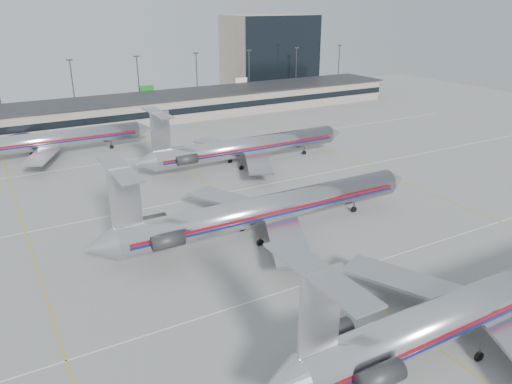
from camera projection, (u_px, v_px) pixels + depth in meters
ground at (397, 319)px, 49.89m from camera, size 260.00×260.00×0.00m
apron_markings at (335, 274)px, 57.99m from camera, size 160.00×0.15×0.02m
terminal at (123, 111)px, 128.15m from camera, size 162.00×17.00×6.25m
light_mast_row at (107, 82)px, 137.56m from camera, size 163.60×0.40×15.28m
distant_building at (269, 52)px, 177.76m from camera, size 30.00×20.00×25.00m
jet_foreground at (476, 304)px, 45.90m from camera, size 48.47×28.54×12.69m
jet_second_row at (264, 209)px, 66.61m from camera, size 48.97×28.83×12.82m
jet_third_row at (245, 147)px, 95.42m from camera, size 44.77×27.54×12.24m
jet_back_row at (42, 141)px, 99.62m from camera, size 43.88×26.99×12.00m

